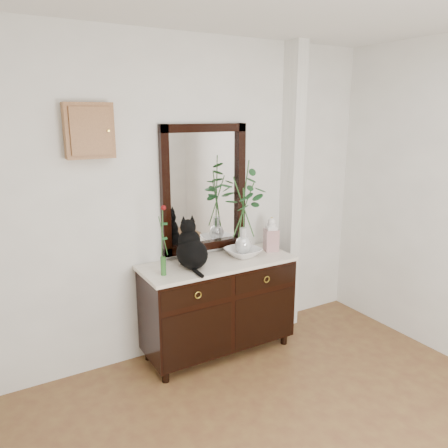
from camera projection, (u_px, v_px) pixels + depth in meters
wall_back at (194, 200)px, 3.75m from camera, size 3.60×0.04×2.70m
pilaster at (291, 191)px, 4.17m from camera, size 0.12×0.20×2.70m
sideboard at (218, 302)px, 3.80m from camera, size 1.33×0.52×0.82m
wall_mirror at (204, 189)px, 3.76m from camera, size 0.80×0.06×1.10m
key_cabinet at (89, 131)px, 3.15m from camera, size 0.35×0.10×0.40m
cat at (192, 244)px, 3.51m from camera, size 0.30×0.36×0.40m
lotus_bowl at (243, 252)px, 3.83m from camera, size 0.34×0.34×0.07m
vase_branches at (244, 208)px, 3.74m from camera, size 0.50×0.50×0.84m
bud_vase_rose at (162, 240)px, 3.33m from camera, size 0.08×0.08×0.57m
ginger_jar at (271, 234)px, 3.97m from camera, size 0.15×0.15×0.32m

